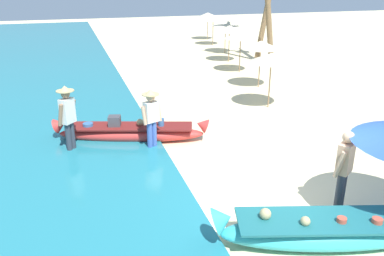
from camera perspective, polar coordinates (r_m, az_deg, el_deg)
name	(u,v)px	position (r m, az deg, el deg)	size (l,w,h in m)	color
ground_plane	(291,202)	(8.45, 14.06, -10.25)	(80.00, 80.00, 0.00)	beige
boat_cyan_foreground	(327,230)	(7.26, 18.84, -13.81)	(3.93, 1.78, 0.82)	#33B2BC
boat_red_midground	(131,132)	(11.08, -8.78, -0.61)	(4.22, 1.85, 0.74)	red
person_vendor_hatted	(151,116)	(10.22, -5.90, 1.79)	(0.58, 0.44, 1.65)	#3D5BA8
person_tourist_customer	(344,169)	(7.87, 21.03, -5.51)	(0.57, 0.47, 1.71)	#333842
person_vendor_assistant	(68,115)	(10.46, -17.48, 1.82)	(0.53, 0.54, 1.79)	#333842
parasol_row_0	(271,58)	(13.77, 11.39, 9.90)	(1.60, 1.60, 1.91)	#8E6B47
parasol_row_1	(261,45)	(16.40, 9.90, 11.73)	(1.60, 1.60, 1.91)	#8E6B47
parasol_row_2	(241,35)	(19.07, 7.04, 13.14)	(1.60, 1.60, 1.91)	#8E6B47
parasol_row_3	(230,29)	(21.53, 5.43, 14.08)	(1.60, 1.60, 1.91)	#8E6B47
parasol_row_4	(226,23)	(24.17, 4.87, 14.84)	(1.60, 1.60, 1.91)	#8E6B47
parasol_row_5	(213,18)	(26.95, 3.06, 15.51)	(1.60, 1.60, 1.91)	#8E6B47
parasol_row_6	(208,15)	(29.40, 2.29, 15.98)	(1.60, 1.60, 1.91)	#8E6B47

